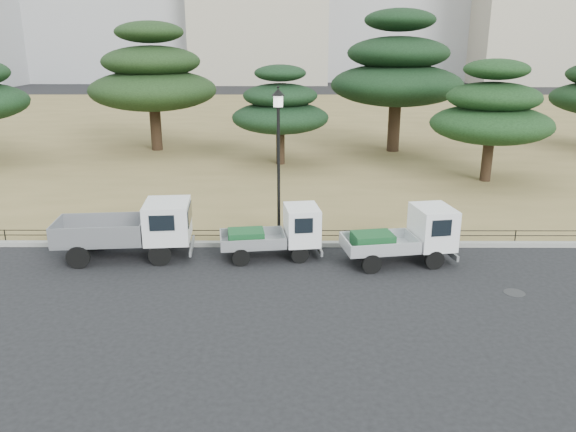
{
  "coord_description": "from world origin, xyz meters",
  "views": [
    {
      "loc": [
        0.07,
        -15.88,
        6.91
      ],
      "look_at": [
        0.0,
        2.0,
        1.3
      ],
      "focal_mm": 35.0,
      "sensor_mm": 36.0,
      "label": 1
    }
  ],
  "objects_px": {
    "truck_kei_front": "(278,233)",
    "street_lamp": "(278,140)",
    "tarp_pile": "(97,231)",
    "truck_kei_rear": "(407,236)",
    "truck_large": "(132,228)"
  },
  "relations": [
    {
      "from": "truck_kei_front",
      "to": "street_lamp",
      "type": "bearing_deg",
      "value": 81.93
    },
    {
      "from": "truck_kei_rear",
      "to": "street_lamp",
      "type": "relative_size",
      "value": 0.7
    },
    {
      "from": "truck_kei_front",
      "to": "street_lamp",
      "type": "xyz_separation_m",
      "value": [
        0.0,
        1.31,
        2.85
      ]
    },
    {
      "from": "truck_kei_rear",
      "to": "street_lamp",
      "type": "bearing_deg",
      "value": 146.87
    },
    {
      "from": "truck_kei_front",
      "to": "tarp_pile",
      "type": "height_order",
      "value": "truck_kei_front"
    },
    {
      "from": "truck_kei_rear",
      "to": "street_lamp",
      "type": "height_order",
      "value": "street_lamp"
    },
    {
      "from": "truck_large",
      "to": "truck_kei_front",
      "type": "bearing_deg",
      "value": -4.47
    },
    {
      "from": "truck_large",
      "to": "tarp_pile",
      "type": "distance_m",
      "value": 2.18
    },
    {
      "from": "tarp_pile",
      "to": "street_lamp",
      "type": "bearing_deg",
      "value": 0.73
    },
    {
      "from": "truck_kei_rear",
      "to": "tarp_pile",
      "type": "distance_m",
      "value": 10.72
    },
    {
      "from": "truck_large",
      "to": "truck_kei_front",
      "type": "height_order",
      "value": "truck_large"
    },
    {
      "from": "truck_kei_front",
      "to": "tarp_pile",
      "type": "distance_m",
      "value": 6.55
    },
    {
      "from": "truck_kei_front",
      "to": "tarp_pile",
      "type": "xyz_separation_m",
      "value": [
        -6.43,
        1.22,
        -0.36
      ]
    },
    {
      "from": "truck_kei_front",
      "to": "truck_kei_rear",
      "type": "height_order",
      "value": "truck_kei_rear"
    },
    {
      "from": "truck_large",
      "to": "street_lamp",
      "type": "xyz_separation_m",
      "value": [
        4.78,
        1.38,
        2.65
      ]
    }
  ]
}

